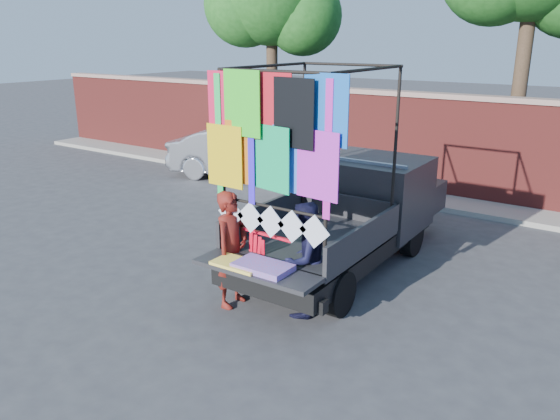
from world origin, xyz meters
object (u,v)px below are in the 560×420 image
Objects in this scene: sedan at (247,153)px; man at (304,260)px; pickup_truck at (358,211)px; woman at (232,249)px.

man is at bearing -153.30° from sedan.
pickup_truck is 2.49m from man.
pickup_truck is 2.88m from woman.
sedan is 7.89m from woman.
pickup_truck is 1.25× the size of sedan.
man is at bearing -81.51° from pickup_truck.
woman reaches higher than man.
pickup_truck is at bearing -162.51° from man.
pickup_truck is 3.25× the size of man.
woman is at bearing -103.80° from pickup_truck.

